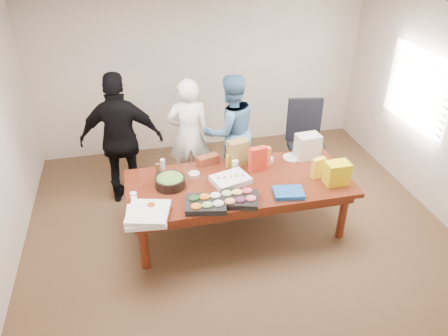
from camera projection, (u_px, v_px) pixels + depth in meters
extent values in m
cube|color=#47301E|center=(238.00, 229.00, 5.79)|extent=(5.50, 5.00, 0.02)
cube|color=white|center=(242.00, 20.00, 4.38)|extent=(5.50, 5.00, 0.02)
cube|color=beige|center=(202.00, 71.00, 7.17)|extent=(5.50, 0.04, 2.70)
cube|color=beige|center=(331.00, 300.00, 3.00)|extent=(5.50, 0.04, 2.70)
cube|color=beige|center=(444.00, 117.00, 5.61)|extent=(0.04, 5.00, 2.70)
cube|color=white|center=(417.00, 90.00, 6.03)|extent=(0.03, 1.40, 1.10)
cube|color=beige|center=(415.00, 90.00, 6.02)|extent=(0.04, 1.36, 1.00)
cube|color=#4C1C0F|center=(238.00, 206.00, 5.59)|extent=(2.80, 1.20, 0.75)
cube|color=black|center=(308.00, 147.00, 6.47)|extent=(0.72, 0.72, 1.23)
imported|color=white|center=(189.00, 135.00, 6.25)|extent=(0.66, 0.46, 1.71)
imported|color=teal|center=(231.00, 131.00, 6.35)|extent=(0.95, 0.80, 1.73)
imported|color=black|center=(122.00, 140.00, 5.91)|extent=(1.18, 0.61, 1.92)
cube|color=black|center=(206.00, 204.00, 4.93)|extent=(0.52, 0.45, 0.07)
cube|color=black|center=(239.00, 199.00, 5.01)|extent=(0.54, 0.47, 0.07)
cube|color=white|center=(231.00, 180.00, 5.36)|extent=(0.52, 0.44, 0.08)
cylinder|color=black|center=(170.00, 182.00, 5.28)|extent=(0.44, 0.44, 0.12)
cube|color=#174F99|center=(289.00, 193.00, 5.14)|extent=(0.39, 0.32, 0.05)
cube|color=red|center=(258.00, 159.00, 5.54)|extent=(0.24, 0.13, 0.33)
cube|color=yellow|center=(318.00, 168.00, 5.42)|extent=(0.19, 0.12, 0.27)
cube|color=orange|center=(264.00, 157.00, 5.66)|extent=(0.18, 0.09, 0.26)
cylinder|color=white|center=(235.00, 165.00, 5.61)|extent=(0.11, 0.11, 0.14)
cylinder|color=gold|center=(228.00, 161.00, 5.65)|extent=(0.08, 0.08, 0.18)
cylinder|color=brown|center=(158.00, 170.00, 5.46)|extent=(0.07, 0.07, 0.18)
cylinder|color=silver|center=(163.00, 166.00, 5.55)|extent=(0.07, 0.07, 0.18)
cube|color=gold|center=(256.00, 161.00, 5.77)|extent=(0.24, 0.18, 0.07)
cube|color=brown|center=(208.00, 160.00, 5.74)|extent=(0.31, 0.20, 0.12)
cube|color=olive|center=(238.00, 153.00, 5.67)|extent=(0.30, 0.22, 0.35)
cylinder|color=#AD2A0F|center=(151.00, 208.00, 4.83)|extent=(0.09, 0.09, 0.11)
cylinder|color=white|center=(134.00, 201.00, 4.96)|extent=(0.09, 0.09, 0.10)
cylinder|color=white|center=(134.00, 197.00, 5.02)|extent=(0.10, 0.10, 0.11)
cube|color=white|center=(146.00, 216.00, 4.75)|extent=(0.49, 0.49, 0.05)
cube|color=white|center=(148.00, 213.00, 4.72)|extent=(0.54, 0.54, 0.05)
cylinder|color=silver|center=(292.00, 157.00, 5.90)|extent=(0.30, 0.30, 0.01)
cylinder|color=silver|center=(263.00, 159.00, 5.87)|extent=(0.27, 0.27, 0.02)
cylinder|color=beige|center=(268.00, 160.00, 5.80)|extent=(0.18, 0.18, 0.06)
cylinder|color=beige|center=(194.00, 175.00, 5.47)|extent=(0.18, 0.18, 0.06)
cube|color=silver|center=(308.00, 146.00, 5.84)|extent=(0.33, 0.25, 0.34)
cube|color=yellow|center=(337.00, 173.00, 5.30)|extent=(0.29, 0.20, 0.29)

